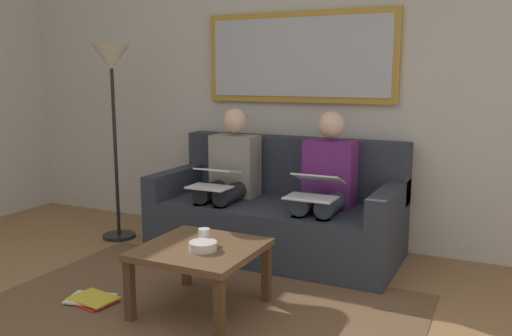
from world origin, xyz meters
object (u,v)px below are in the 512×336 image
(cup, at_px, (204,236))
(magazine_stack, at_px, (92,299))
(laptop_silver, at_px, (315,187))
(person_right, at_px, (229,175))
(bowl, at_px, (203,246))
(standing_lamp, at_px, (112,79))
(laptop_white, at_px, (214,178))
(framed_mirror, at_px, (299,57))
(person_left, at_px, (326,183))
(coffee_table, at_px, (200,255))
(couch, at_px, (279,214))

(cup, bearing_deg, magazine_stack, 21.37)
(laptop_silver, distance_m, person_right, 0.85)
(bowl, distance_m, standing_lamp, 2.02)
(laptop_silver, bearing_deg, bowl, 70.91)
(laptop_white, bearing_deg, framed_mirror, -120.07)
(person_right, bearing_deg, standing_lamp, 11.26)
(person_left, relative_size, magazine_stack, 3.30)
(bowl, relative_size, standing_lamp, 0.10)
(framed_mirror, distance_m, standing_lamp, 1.56)
(coffee_table, bearing_deg, person_left, -108.77)
(bowl, distance_m, laptop_white, 1.09)
(bowl, height_order, person_left, person_left)
(coffee_table, bearing_deg, bowl, 133.85)
(framed_mirror, relative_size, standing_lamp, 1.00)
(cup, xyz_separation_m, person_left, (-0.40, -1.09, 0.16))
(bowl, distance_m, person_right, 1.31)
(laptop_silver, distance_m, magazine_stack, 1.66)
(couch, xyz_separation_m, coffee_table, (-0.02, 1.22, 0.04))
(cup, xyz_separation_m, standing_lamp, (1.42, -0.89, 0.92))
(couch, bearing_deg, person_left, 170.52)
(coffee_table, bearing_deg, laptop_white, -64.59)
(cup, distance_m, magazine_stack, 0.84)
(couch, distance_m, laptop_white, 0.61)
(cup, bearing_deg, couch, -89.49)
(magazine_stack, bearing_deg, cup, -158.63)
(bowl, xyz_separation_m, standing_lamp, (1.48, -1.01, 0.94))
(laptop_silver, height_order, standing_lamp, standing_lamp)
(couch, bearing_deg, laptop_white, 37.85)
(framed_mirror, xyz_separation_m, person_left, (-0.41, 0.46, -0.94))
(couch, relative_size, framed_mirror, 1.16)
(person_right, bearing_deg, framed_mirror, -131.83)
(laptop_silver, distance_m, laptop_white, 0.82)
(framed_mirror, bearing_deg, couch, 90.00)
(couch, distance_m, laptop_silver, 0.60)
(magazine_stack, bearing_deg, framed_mirror, -110.06)
(coffee_table, height_order, person_right, person_right)
(person_left, relative_size, standing_lamp, 0.69)
(person_right, xyz_separation_m, laptop_white, (-0.00, 0.25, 0.02))
(laptop_white, bearing_deg, standing_lamp, -2.90)
(person_right, bearing_deg, laptop_silver, 163.98)
(cup, bearing_deg, framed_mirror, -89.62)
(framed_mirror, distance_m, person_left, 1.12)
(framed_mirror, distance_m, coffee_table, 2.00)
(bowl, bearing_deg, standing_lamp, -34.21)
(person_right, bearing_deg, cup, 111.05)
(couch, bearing_deg, cup, 90.51)
(laptop_silver, relative_size, standing_lamp, 0.22)
(laptop_silver, bearing_deg, laptop_white, 1.03)
(couch, xyz_separation_m, laptop_white, (0.41, 0.32, 0.32))
(coffee_table, xyz_separation_m, cup, (0.01, -0.06, 0.10))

